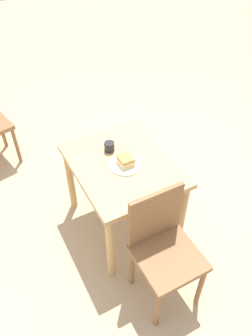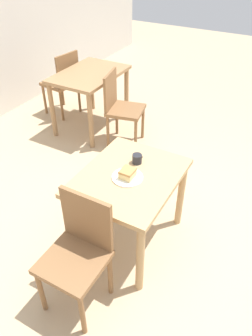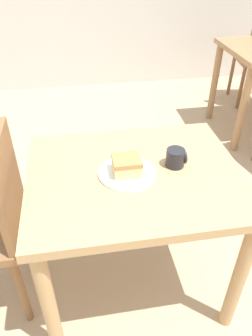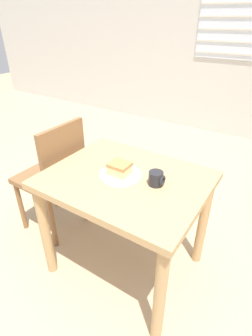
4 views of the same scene
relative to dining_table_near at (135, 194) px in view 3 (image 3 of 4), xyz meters
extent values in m
plane|color=tan|center=(0.11, -0.29, -0.59)|extent=(14.00, 14.00, 0.00)
cube|color=tan|center=(0.00, 0.00, 0.10)|extent=(0.89, 0.71, 0.04)
cylinder|color=tan|center=(-0.39, -0.31, -0.26)|extent=(0.06, 0.06, 0.67)
cylinder|color=tan|center=(0.39, -0.31, -0.26)|extent=(0.06, 0.06, 0.67)
cylinder|color=tan|center=(-0.39, 0.31, -0.26)|extent=(0.06, 0.06, 0.67)
cylinder|color=tan|center=(0.39, 0.31, -0.26)|extent=(0.06, 0.06, 0.67)
cylinder|color=#9E754C|center=(1.08, 1.11, -0.24)|extent=(0.06, 0.06, 0.72)
cylinder|color=#9E754C|center=(1.08, 1.68, -0.24)|extent=(0.06, 0.06, 0.72)
cylinder|color=brown|center=(-0.53, 0.21, -0.38)|extent=(0.04, 0.04, 0.43)
cylinder|color=brown|center=(-0.53, -0.14, -0.38)|extent=(0.04, 0.04, 0.43)
cube|color=brown|center=(-0.52, 0.04, 0.09)|extent=(0.03, 0.39, 0.42)
cylinder|color=brown|center=(1.50, 2.19, -0.38)|extent=(0.04, 0.04, 0.43)
cylinder|color=brown|center=(1.45, 1.85, -0.38)|extent=(0.04, 0.04, 0.43)
cylinder|color=white|center=(-0.03, 0.00, 0.12)|extent=(0.24, 0.24, 0.01)
cube|color=#E0C67F|center=(-0.04, -0.01, 0.16)|extent=(0.11, 0.10, 0.05)
cube|color=#B27F47|center=(-0.04, -0.01, 0.19)|extent=(0.11, 0.10, 0.02)
cylinder|color=#232328|center=(0.17, 0.02, 0.16)|extent=(0.08, 0.08, 0.08)
torus|color=#232328|center=(0.21, 0.02, 0.16)|extent=(0.01, 0.06, 0.06)
camera|label=1|loc=(-1.61, 0.83, 1.74)|focal=35.00mm
camera|label=2|loc=(-1.72, -0.93, 1.67)|focal=35.00mm
camera|label=3|loc=(-0.21, -1.05, 0.93)|focal=35.00mm
camera|label=4|loc=(0.68, -1.04, 0.89)|focal=28.00mm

